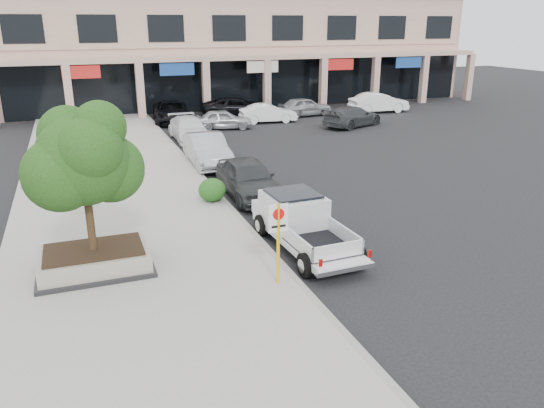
{
  "coord_description": "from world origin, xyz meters",
  "views": [
    {
      "loc": [
        -6.84,
        -13.69,
        6.92
      ],
      "look_at": [
        -1.15,
        1.5,
        1.35
      ],
      "focal_mm": 35.0,
      "sensor_mm": 36.0,
      "label": 1
    }
  ],
  "objects_px": {
    "planter_tree": "(88,159)",
    "curb_car_d": "(171,112)",
    "no_parking_sign": "(278,233)",
    "curb_car_c": "(189,129)",
    "lot_car_d": "(238,107)",
    "pickup_truck": "(306,225)",
    "lot_car_c": "(353,116)",
    "lot_car_f": "(379,103)",
    "curb_car_b": "(207,150)",
    "curb_car_a": "(248,178)",
    "lot_car_b": "(268,113)",
    "planter": "(95,260)",
    "lot_car_a": "(223,119)",
    "lot_car_e": "(305,107)"
  },
  "relations": [
    {
      "from": "curb_car_d",
      "to": "lot_car_b",
      "type": "bearing_deg",
      "value": -14.98
    },
    {
      "from": "curb_car_c",
      "to": "lot_car_c",
      "type": "relative_size",
      "value": 0.99
    },
    {
      "from": "curb_car_d",
      "to": "lot_car_f",
      "type": "bearing_deg",
      "value": 1.67
    },
    {
      "from": "lot_car_e",
      "to": "lot_car_f",
      "type": "relative_size",
      "value": 0.89
    },
    {
      "from": "lot_car_e",
      "to": "curb_car_b",
      "type": "bearing_deg",
      "value": 132.78
    },
    {
      "from": "curb_car_a",
      "to": "curb_car_b",
      "type": "distance_m",
      "value": 5.65
    },
    {
      "from": "no_parking_sign",
      "to": "lot_car_b",
      "type": "distance_m",
      "value": 25.49
    },
    {
      "from": "curb_car_c",
      "to": "curb_car_b",
      "type": "bearing_deg",
      "value": -94.04
    },
    {
      "from": "curb_car_c",
      "to": "curb_car_d",
      "type": "bearing_deg",
      "value": 88.56
    },
    {
      "from": "lot_car_c",
      "to": "lot_car_f",
      "type": "distance_m",
      "value": 6.85
    },
    {
      "from": "curb_car_b",
      "to": "lot_car_f",
      "type": "height_order",
      "value": "curb_car_b"
    },
    {
      "from": "lot_car_a",
      "to": "lot_car_f",
      "type": "height_order",
      "value": "lot_car_f"
    },
    {
      "from": "curb_car_d",
      "to": "curb_car_a",
      "type": "bearing_deg",
      "value": -84.1
    },
    {
      "from": "planter_tree",
      "to": "curb_car_b",
      "type": "distance_m",
      "value": 12.65
    },
    {
      "from": "planter_tree",
      "to": "curb_car_d",
      "type": "xyz_separation_m",
      "value": [
        6.47,
        23.85,
        -2.65
      ]
    },
    {
      "from": "lot_car_e",
      "to": "planter_tree",
      "type": "bearing_deg",
      "value": 138.5
    },
    {
      "from": "planter_tree",
      "to": "curb_car_b",
      "type": "bearing_deg",
      "value": 61.45
    },
    {
      "from": "lot_car_d",
      "to": "lot_car_f",
      "type": "xyz_separation_m",
      "value": [
        11.34,
        -1.74,
        0.02
      ]
    },
    {
      "from": "curb_car_a",
      "to": "curb_car_d",
      "type": "bearing_deg",
      "value": 89.47
    },
    {
      "from": "planter_tree",
      "to": "curb_car_c",
      "type": "xyz_separation_m",
      "value": [
        6.33,
        17.2,
        -2.71
      ]
    },
    {
      "from": "planter",
      "to": "curb_car_a",
      "type": "distance_m",
      "value": 8.36
    },
    {
      "from": "planter",
      "to": "curb_car_c",
      "type": "distance_m",
      "value": 18.52
    },
    {
      "from": "lot_car_c",
      "to": "no_parking_sign",
      "type": "bearing_deg",
      "value": 122.79
    },
    {
      "from": "lot_car_c",
      "to": "pickup_truck",
      "type": "bearing_deg",
      "value": 123.58
    },
    {
      "from": "lot_car_e",
      "to": "curb_car_d",
      "type": "bearing_deg",
      "value": 79.26
    },
    {
      "from": "curb_car_d",
      "to": "lot_car_a",
      "type": "relative_size",
      "value": 1.4
    },
    {
      "from": "curb_car_b",
      "to": "lot_car_f",
      "type": "distance_m",
      "value": 20.61
    },
    {
      "from": "curb_car_d",
      "to": "lot_car_c",
      "type": "distance_m",
      "value": 13.07
    },
    {
      "from": "planter_tree",
      "to": "pickup_truck",
      "type": "height_order",
      "value": "planter_tree"
    },
    {
      "from": "curb_car_b",
      "to": "lot_car_d",
      "type": "bearing_deg",
      "value": 68.12
    },
    {
      "from": "curb_car_c",
      "to": "lot_car_a",
      "type": "distance_m",
      "value": 4.07
    },
    {
      "from": "curb_car_b",
      "to": "lot_car_b",
      "type": "distance_m",
      "value": 12.59
    },
    {
      "from": "curb_car_a",
      "to": "lot_car_d",
      "type": "distance_m",
      "value": 19.7
    },
    {
      "from": "pickup_truck",
      "to": "lot_car_a",
      "type": "distance_m",
      "value": 20.84
    },
    {
      "from": "no_parking_sign",
      "to": "curb_car_c",
      "type": "distance_m",
      "value": 20.04
    },
    {
      "from": "pickup_truck",
      "to": "lot_car_f",
      "type": "xyz_separation_m",
      "value": [
        16.71,
        23.06,
        -0.04
      ]
    },
    {
      "from": "pickup_truck",
      "to": "lot_car_a",
      "type": "height_order",
      "value": "pickup_truck"
    },
    {
      "from": "lot_car_a",
      "to": "lot_car_b",
      "type": "height_order",
      "value": "lot_car_b"
    },
    {
      "from": "curb_car_c",
      "to": "lot_car_f",
      "type": "bearing_deg",
      "value": 17.23
    },
    {
      "from": "planter",
      "to": "lot_car_d",
      "type": "height_order",
      "value": "lot_car_d"
    },
    {
      "from": "planter",
      "to": "lot_car_e",
      "type": "height_order",
      "value": "lot_car_e"
    },
    {
      "from": "pickup_truck",
      "to": "lot_car_d",
      "type": "distance_m",
      "value": 25.38
    },
    {
      "from": "planter",
      "to": "lot_car_b",
      "type": "xyz_separation_m",
      "value": [
        13.15,
        21.42,
        0.2
      ]
    },
    {
      "from": "lot_car_d",
      "to": "lot_car_e",
      "type": "xyz_separation_m",
      "value": [
        5.03,
        -1.27,
        -0.04
      ]
    },
    {
      "from": "pickup_truck",
      "to": "curb_car_a",
      "type": "height_order",
      "value": "pickup_truck"
    },
    {
      "from": "curb_car_a",
      "to": "lot_car_c",
      "type": "bearing_deg",
      "value": 46.87
    },
    {
      "from": "lot_car_d",
      "to": "pickup_truck",
      "type": "bearing_deg",
      "value": 178.59
    },
    {
      "from": "no_parking_sign",
      "to": "curb_car_d",
      "type": "xyz_separation_m",
      "value": [
        1.96,
        26.59,
        -0.87
      ]
    },
    {
      "from": "curb_car_c",
      "to": "lot_car_a",
      "type": "bearing_deg",
      "value": 43.09
    },
    {
      "from": "planter",
      "to": "curb_car_d",
      "type": "distance_m",
      "value": 24.9
    }
  ]
}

